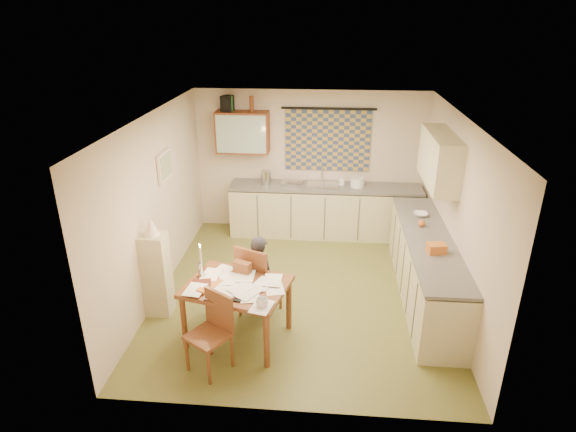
# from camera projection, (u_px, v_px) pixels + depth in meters

# --- Properties ---
(floor) EXTENTS (4.00, 4.50, 0.02)m
(floor) POSITION_uv_depth(u_px,v_px,m) (301.00, 292.00, 6.90)
(floor) COLOR brown
(floor) RESTS_ON ground
(ceiling) EXTENTS (4.00, 4.50, 0.02)m
(ceiling) POSITION_uv_depth(u_px,v_px,m) (304.00, 116.00, 5.91)
(ceiling) COLOR white
(ceiling) RESTS_ON floor
(wall_back) EXTENTS (4.00, 0.02, 2.50)m
(wall_back) POSITION_uv_depth(u_px,v_px,m) (310.00, 162.00, 8.48)
(wall_back) COLOR beige
(wall_back) RESTS_ON floor
(wall_front) EXTENTS (4.00, 0.02, 2.50)m
(wall_front) POSITION_uv_depth(u_px,v_px,m) (288.00, 306.00, 4.34)
(wall_front) COLOR beige
(wall_front) RESTS_ON floor
(wall_left) EXTENTS (0.02, 4.50, 2.50)m
(wall_left) POSITION_uv_depth(u_px,v_px,m) (156.00, 206.00, 6.56)
(wall_left) COLOR beige
(wall_left) RESTS_ON floor
(wall_right) EXTENTS (0.02, 4.50, 2.50)m
(wall_right) POSITION_uv_depth(u_px,v_px,m) (457.00, 216.00, 6.25)
(wall_right) COLOR beige
(wall_right) RESTS_ON floor
(window_blind) EXTENTS (1.45, 0.03, 1.05)m
(window_blind) POSITION_uv_depth(u_px,v_px,m) (328.00, 141.00, 8.26)
(window_blind) COLOR navy
(window_blind) RESTS_ON wall_back
(curtain_rod) EXTENTS (1.60, 0.04, 0.04)m
(curtain_rod) POSITION_uv_depth(u_px,v_px,m) (329.00, 109.00, 8.02)
(curtain_rod) COLOR black
(curtain_rod) RESTS_ON wall_back
(wall_cabinet) EXTENTS (0.90, 0.34, 0.70)m
(wall_cabinet) POSITION_uv_depth(u_px,v_px,m) (243.00, 132.00, 8.18)
(wall_cabinet) COLOR #632C13
(wall_cabinet) RESTS_ON wall_back
(wall_cabinet_glass) EXTENTS (0.84, 0.02, 0.64)m
(wall_cabinet_glass) POSITION_uv_depth(u_px,v_px,m) (241.00, 134.00, 8.03)
(wall_cabinet_glass) COLOR #99B2A5
(wall_cabinet_glass) RESTS_ON wall_back
(upper_cabinet_right) EXTENTS (0.34, 1.30, 0.70)m
(upper_cabinet_right) POSITION_uv_depth(u_px,v_px,m) (440.00, 159.00, 6.53)
(upper_cabinet_right) COLOR #C3B989
(upper_cabinet_right) RESTS_ON wall_right
(framed_print) EXTENTS (0.04, 0.50, 0.40)m
(framed_print) POSITION_uv_depth(u_px,v_px,m) (165.00, 166.00, 6.75)
(framed_print) COLOR beige
(framed_print) RESTS_ON wall_left
(print_canvas) EXTENTS (0.01, 0.42, 0.32)m
(print_canvas) POSITION_uv_depth(u_px,v_px,m) (166.00, 166.00, 6.75)
(print_canvas) COLOR beige
(print_canvas) RESTS_ON wall_left
(counter_back) EXTENTS (3.30, 0.62, 0.92)m
(counter_back) POSITION_uv_depth(u_px,v_px,m) (325.00, 211.00, 8.48)
(counter_back) COLOR #C3B989
(counter_back) RESTS_ON floor
(counter_right) EXTENTS (0.62, 2.95, 0.92)m
(counter_right) POSITION_uv_depth(u_px,v_px,m) (425.00, 268.00, 6.60)
(counter_right) COLOR #C3B989
(counter_right) RESTS_ON floor
(stove) EXTENTS (0.56, 0.56, 0.88)m
(stove) POSITION_uv_depth(u_px,v_px,m) (443.00, 317.00, 5.56)
(stove) COLOR white
(stove) RESTS_ON floor
(sink) EXTENTS (0.56, 0.46, 0.10)m
(sink) POSITION_uv_depth(u_px,v_px,m) (322.00, 188.00, 8.32)
(sink) COLOR silver
(sink) RESTS_ON counter_back
(tap) EXTENTS (0.03, 0.03, 0.28)m
(tap) POSITION_uv_depth(u_px,v_px,m) (323.00, 175.00, 8.41)
(tap) COLOR silver
(tap) RESTS_ON counter_back
(dish_rack) EXTENTS (0.40, 0.35, 0.06)m
(dish_rack) POSITION_uv_depth(u_px,v_px,m) (292.00, 183.00, 8.33)
(dish_rack) COLOR silver
(dish_rack) RESTS_ON counter_back
(kettle) EXTENTS (0.18, 0.18, 0.24)m
(kettle) POSITION_uv_depth(u_px,v_px,m) (266.00, 178.00, 8.33)
(kettle) COLOR silver
(kettle) RESTS_ON counter_back
(mixing_bowl) EXTENTS (0.29, 0.29, 0.16)m
(mixing_bowl) POSITION_uv_depth(u_px,v_px,m) (357.00, 182.00, 8.22)
(mixing_bowl) COLOR white
(mixing_bowl) RESTS_ON counter_back
(soap_bottle) EXTENTS (0.12, 0.12, 0.17)m
(soap_bottle) POSITION_uv_depth(u_px,v_px,m) (341.00, 181.00, 8.29)
(soap_bottle) COLOR white
(soap_bottle) RESTS_ON counter_back
(bowl) EXTENTS (0.23, 0.23, 0.05)m
(bowl) POSITION_uv_depth(u_px,v_px,m) (420.00, 214.00, 7.07)
(bowl) COLOR white
(bowl) RESTS_ON counter_right
(orange_bag) EXTENTS (0.24, 0.20, 0.12)m
(orange_bag) POSITION_uv_depth(u_px,v_px,m) (436.00, 248.00, 5.99)
(orange_bag) COLOR #C46726
(orange_bag) RESTS_ON counter_right
(fruit_orange) EXTENTS (0.10, 0.10, 0.10)m
(fruit_orange) POSITION_uv_depth(u_px,v_px,m) (422.00, 223.00, 6.72)
(fruit_orange) COLOR #C46726
(fruit_orange) RESTS_ON counter_right
(speaker) EXTENTS (0.22, 0.24, 0.26)m
(speaker) POSITION_uv_depth(u_px,v_px,m) (227.00, 103.00, 8.01)
(speaker) COLOR black
(speaker) RESTS_ON wall_cabinet
(bottle_green) EXTENTS (0.07, 0.07, 0.26)m
(bottle_green) POSITION_uv_depth(u_px,v_px,m) (231.00, 103.00, 8.01)
(bottle_green) COLOR #195926
(bottle_green) RESTS_ON wall_cabinet
(bottle_brown) EXTENTS (0.07, 0.07, 0.26)m
(bottle_brown) POSITION_uv_depth(u_px,v_px,m) (252.00, 104.00, 7.98)
(bottle_brown) COLOR #632C13
(bottle_brown) RESTS_ON wall_cabinet
(dining_table) EXTENTS (1.33, 1.13, 0.75)m
(dining_table) POSITION_uv_depth(u_px,v_px,m) (238.00, 311.00, 5.78)
(dining_table) COLOR brown
(dining_table) RESTS_ON floor
(chair_far) EXTENTS (0.60, 0.60, 1.01)m
(chair_far) POSITION_uv_depth(u_px,v_px,m) (259.00, 292.00, 6.29)
(chair_far) COLOR brown
(chair_far) RESTS_ON floor
(chair_near) EXTENTS (0.57, 0.57, 0.91)m
(chair_near) POSITION_uv_depth(u_px,v_px,m) (210.00, 347.00, 5.32)
(chair_near) COLOR brown
(chair_near) RESTS_ON floor
(person) EXTENTS (0.65, 0.63, 1.14)m
(person) POSITION_uv_depth(u_px,v_px,m) (260.00, 277.00, 6.15)
(person) COLOR black
(person) RESTS_ON floor
(shelf_stand) EXTENTS (0.32, 0.30, 1.13)m
(shelf_stand) POSITION_uv_depth(u_px,v_px,m) (157.00, 274.00, 6.21)
(shelf_stand) COLOR #C3B989
(shelf_stand) RESTS_ON floor
(lampshade) EXTENTS (0.20, 0.20, 0.22)m
(lampshade) POSITION_uv_depth(u_px,v_px,m) (151.00, 227.00, 5.94)
(lampshade) COLOR beige
(lampshade) RESTS_ON shelf_stand
(letter_rack) EXTENTS (0.24, 0.18, 0.16)m
(letter_rack) POSITION_uv_depth(u_px,v_px,m) (242.00, 268.00, 5.84)
(letter_rack) COLOR brown
(letter_rack) RESTS_ON dining_table
(mug) EXTENTS (0.15, 0.15, 0.10)m
(mug) POSITION_uv_depth(u_px,v_px,m) (262.00, 303.00, 5.19)
(mug) COLOR white
(mug) RESTS_ON dining_table
(magazine) EXTENTS (0.34, 0.39, 0.03)m
(magazine) POSITION_uv_depth(u_px,v_px,m) (192.00, 287.00, 5.56)
(magazine) COLOR maroon
(magazine) RESTS_ON dining_table
(book) EXTENTS (0.38, 0.40, 0.02)m
(book) POSITION_uv_depth(u_px,v_px,m) (203.00, 282.00, 5.66)
(book) COLOR #C46726
(book) RESTS_ON dining_table
(orange_box) EXTENTS (0.14, 0.12, 0.04)m
(orange_box) POSITION_uv_depth(u_px,v_px,m) (202.00, 291.00, 5.46)
(orange_box) COLOR #C46726
(orange_box) RESTS_ON dining_table
(eyeglasses) EXTENTS (0.14, 0.07, 0.02)m
(eyeglasses) POSITION_uv_depth(u_px,v_px,m) (235.00, 300.00, 5.31)
(eyeglasses) COLOR black
(eyeglasses) RESTS_ON dining_table
(candle_holder) EXTENTS (0.08, 0.08, 0.18)m
(candle_holder) POSITION_uv_depth(u_px,v_px,m) (200.00, 270.00, 5.77)
(candle_holder) COLOR silver
(candle_holder) RESTS_ON dining_table
(candle) EXTENTS (0.03, 0.03, 0.22)m
(candle) POSITION_uv_depth(u_px,v_px,m) (201.00, 255.00, 5.68)
(candle) COLOR white
(candle) RESTS_ON dining_table
(candle_flame) EXTENTS (0.02, 0.02, 0.02)m
(candle_flame) POSITION_uv_depth(u_px,v_px,m) (200.00, 245.00, 5.66)
(candle_flame) COLOR #FFCC66
(candle_flame) RESTS_ON dining_table
(papers) EXTENTS (1.16, 1.09, 0.03)m
(papers) POSITION_uv_depth(u_px,v_px,m) (238.00, 286.00, 5.58)
(papers) COLOR white
(papers) RESTS_ON dining_table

